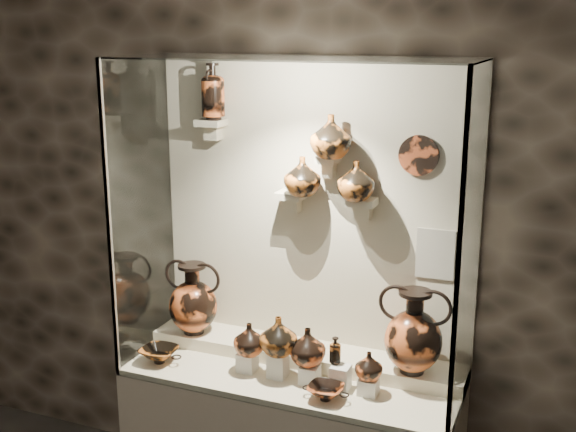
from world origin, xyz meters
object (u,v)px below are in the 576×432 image
(jug_b, at_px, (279,336))
(ovoid_vase_c, at_px, (356,180))
(amphora_left, at_px, (193,298))
(jug_a, at_px, (250,339))
(jug_e, at_px, (369,365))
(ovoid_vase_b, at_px, (331,136))
(amphora_right, at_px, (414,331))
(lekythos_tall, at_px, (213,88))
(lekythos_small, at_px, (335,349))
(ovoid_vase_a, at_px, (302,176))
(jug_c, at_px, (308,346))
(kylix_right, at_px, (326,391))
(kylix_left, at_px, (160,354))

(jug_b, bearing_deg, ovoid_vase_c, 35.42)
(amphora_left, bearing_deg, jug_a, -18.24)
(jug_e, relative_size, ovoid_vase_b, 0.66)
(amphora_right, bearing_deg, jug_e, -110.44)
(ovoid_vase_c, bearing_deg, lekythos_tall, 153.55)
(lekythos_tall, height_order, ovoid_vase_c, lekythos_tall)
(amphora_left, distance_m, amphora_right, 1.22)
(lekythos_small, height_order, lekythos_tall, lekythos_tall)
(jug_a, xyz_separation_m, ovoid_vase_b, (0.33, 0.25, 1.01))
(ovoid_vase_a, relative_size, ovoid_vase_b, 0.92)
(amphora_right, height_order, ovoid_vase_c, ovoid_vase_c)
(amphora_right, height_order, jug_a, amphora_right)
(ovoid_vase_a, bearing_deg, lekythos_tall, 155.81)
(amphora_left, relative_size, jug_e, 2.88)
(jug_b, xyz_separation_m, lekythos_tall, (-0.48, 0.29, 1.17))
(amphora_left, relative_size, ovoid_vase_a, 2.05)
(lekythos_small, bearing_deg, ovoid_vase_b, 111.01)
(amphora_right, bearing_deg, lekythos_small, -131.70)
(lekythos_small, bearing_deg, ovoid_vase_a, 132.54)
(amphora_right, distance_m, jug_a, 0.82)
(amphora_right, height_order, jug_c, amphora_right)
(ovoid_vase_b, bearing_deg, kylix_right, -66.62)
(amphora_right, distance_m, jug_b, 0.66)
(kylix_right, xyz_separation_m, ovoid_vase_a, (-0.27, 0.38, 0.94))
(kylix_left, bearing_deg, amphora_left, 101.34)
(lekythos_tall, xyz_separation_m, ovoid_vase_b, (0.65, -0.04, -0.21))
(kylix_left, bearing_deg, jug_a, 31.93)
(jug_b, xyz_separation_m, kylix_right, (0.29, -0.11, -0.19))
(lekythos_small, height_order, ovoid_vase_c, ovoid_vase_c)
(lekythos_small, relative_size, lekythos_tall, 0.47)
(amphora_left, xyz_separation_m, jug_c, (0.73, -0.17, -0.08))
(lekythos_small, relative_size, ovoid_vase_b, 0.73)
(lekythos_small, relative_size, ovoid_vase_c, 0.80)
(jug_e, xyz_separation_m, ovoid_vase_b, (-0.29, 0.24, 1.04))
(jug_b, height_order, lekythos_tall, lekythos_tall)
(jug_b, relative_size, kylix_right, 0.91)
(lekythos_tall, xyz_separation_m, ovoid_vase_a, (0.50, -0.03, -0.42))
(kylix_left, bearing_deg, kylix_right, 20.88)
(amphora_left, xyz_separation_m, ovoid_vase_a, (0.61, 0.07, 0.72))
(amphora_left, bearing_deg, ovoid_vase_b, 10.55)
(jug_e, xyz_separation_m, ovoid_vase_c, (-0.16, 0.25, 0.83))
(amphora_right, xyz_separation_m, jug_c, (-0.49, -0.16, -0.10))
(jug_a, relative_size, jug_e, 1.22)
(lekythos_small, distance_m, kylix_left, 0.95)
(lekythos_small, relative_size, kylix_left, 0.63)
(amphora_right, distance_m, lekythos_small, 0.39)
(amphora_right, distance_m, kylix_right, 0.51)
(ovoid_vase_c, bearing_deg, jug_b, -163.16)
(lekythos_tall, bearing_deg, ovoid_vase_b, -19.64)
(ovoid_vase_b, bearing_deg, jug_b, -118.37)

